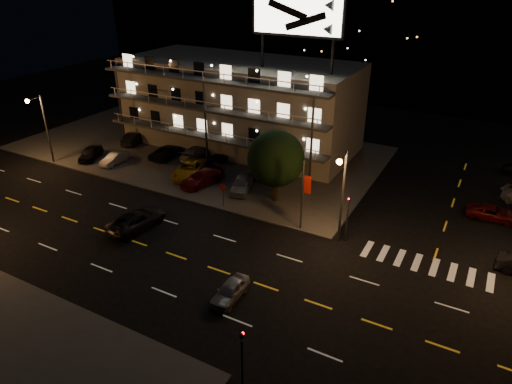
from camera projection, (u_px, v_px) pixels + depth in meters
The scene contains 24 objects.
ground at pixel (197, 263), 35.17m from camera, with size 140.00×140.00×0.00m, color black.
curb_nw at pixel (198, 148), 56.82m from camera, with size 44.00×24.00×0.15m, color #3D3D3A.
motel at pixel (241, 104), 55.78m from camera, with size 28.00×13.80×18.10m.
hill_backdrop at pixel (378, 18), 86.53m from camera, with size 120.00×25.00×24.00m.
streetlight_nw at pixel (43, 123), 50.30m from camera, with size 0.44×1.92×8.00m.
streetlight_nc at pixel (342, 189), 35.54m from camera, with size 0.44×1.92×8.00m.
signal_nw at pixel (348, 214), 36.83m from camera, with size 0.20×0.27×4.60m.
signal_sw at pixel (242, 356), 23.49m from camera, with size 0.20×0.27×4.60m.
banner_north at pixel (303, 194), 38.05m from camera, with size 0.83×0.16×6.40m.
stop_sign at pixel (223, 191), 42.41m from camera, with size 0.91×0.11×2.61m.
tree at pixel (275, 160), 42.41m from camera, with size 5.57×5.36×7.01m.
lot_car_0 at pixel (91, 153), 53.34m from camera, with size 1.65×4.10×1.40m, color black.
lot_car_1 at pixel (115, 158), 52.05m from camera, with size 1.33×3.80×1.25m, color gray.
lot_car_2 at pixel (189, 169), 49.00m from camera, with size 2.51×5.43×1.51m, color #C79412.
lot_car_3 at pixel (203, 178), 47.07m from camera, with size 2.06×5.07×1.47m, color #540C0E.
lot_car_4 at pixel (242, 184), 45.71m from camera, with size 1.75×4.35×1.48m, color gray.
lot_car_5 at pixel (135, 138), 57.91m from camera, with size 1.53×4.38×1.44m, color black.
lot_car_6 at pixel (166, 152), 53.73m from camera, with size 2.24×4.85×1.35m, color black.
lot_car_7 at pixel (198, 152), 53.46m from camera, with size 2.09×5.14×1.49m, color gray.
lot_car_8 at pixel (218, 159), 51.89m from camera, with size 1.53×3.80×1.29m, color black.
lot_car_9 at pixel (266, 172), 48.65m from camera, with size 1.35×3.87×1.28m, color #540C0E.
side_car_1 at pixel (492, 213), 41.00m from camera, with size 2.05×4.44×1.23m, color #540C0E.
road_car_east at pixel (230, 291), 31.19m from camera, with size 1.47×3.67×1.25m, color gray.
road_car_west at pixel (137, 220), 39.58m from camera, with size 2.55×5.53×1.54m, color black.
Camera 1 is at (17.88, -23.27, 20.65)m, focal length 32.00 mm.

